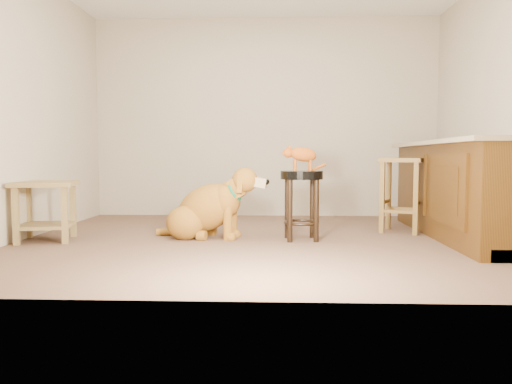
{
  "coord_description": "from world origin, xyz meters",
  "views": [
    {
      "loc": [
        0.15,
        -4.64,
        0.78
      ],
      "look_at": [
        -0.04,
        0.08,
        0.45
      ],
      "focal_mm": 35.0,
      "sensor_mm": 36.0,
      "label": 1
    }
  ],
  "objects_px": {
    "wood_stool": "(402,194)",
    "tabby_kitten": "(301,155)",
    "padded_stool": "(302,191)",
    "golden_retriever": "(208,210)",
    "side_table": "(46,202)"
  },
  "relations": [
    {
      "from": "wood_stool",
      "to": "side_table",
      "type": "xyz_separation_m",
      "value": [
        -3.46,
        -0.69,
        -0.04
      ]
    },
    {
      "from": "wood_stool",
      "to": "side_table",
      "type": "distance_m",
      "value": 3.52
    },
    {
      "from": "padded_stool",
      "to": "wood_stool",
      "type": "bearing_deg",
      "value": 27.1
    },
    {
      "from": "tabby_kitten",
      "to": "padded_stool",
      "type": "bearing_deg",
      "value": -5.72
    },
    {
      "from": "wood_stool",
      "to": "tabby_kitten",
      "type": "bearing_deg",
      "value": -153.12
    },
    {
      "from": "wood_stool",
      "to": "tabby_kitten",
      "type": "distance_m",
      "value": 1.27
    },
    {
      "from": "padded_stool",
      "to": "side_table",
      "type": "distance_m",
      "value": 2.39
    },
    {
      "from": "wood_stool",
      "to": "tabby_kitten",
      "type": "relative_size",
      "value": 1.81
    },
    {
      "from": "side_table",
      "to": "golden_retriever",
      "type": "distance_m",
      "value": 1.51
    },
    {
      "from": "padded_stool",
      "to": "golden_retriever",
      "type": "relative_size",
      "value": 0.58
    },
    {
      "from": "golden_retriever",
      "to": "tabby_kitten",
      "type": "distance_m",
      "value": 1.04
    },
    {
      "from": "golden_retriever",
      "to": "tabby_kitten",
      "type": "relative_size",
      "value": 2.66
    },
    {
      "from": "padded_stool",
      "to": "tabby_kitten",
      "type": "height_order",
      "value": "tabby_kitten"
    },
    {
      "from": "wood_stool",
      "to": "side_table",
      "type": "bearing_deg",
      "value": -168.71
    },
    {
      "from": "padded_stool",
      "to": "golden_retriever",
      "type": "height_order",
      "value": "golden_retriever"
    }
  ]
}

